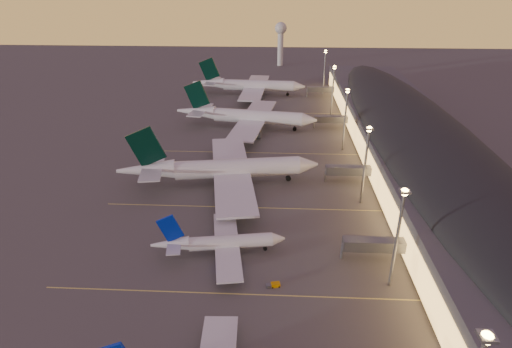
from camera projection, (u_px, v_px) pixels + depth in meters
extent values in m
plane|color=#474542|center=(238.00, 280.00, 103.24)|extent=(700.00, 700.00, 0.00)
cylinder|color=silver|center=(231.00, 242.00, 111.94)|extent=(21.98, 7.12, 3.69)
cone|color=silver|center=(278.00, 239.00, 113.19)|extent=(4.04, 4.20, 3.69)
cone|color=silver|center=(170.00, 244.00, 110.18)|extent=(10.25, 5.21, 3.69)
cube|color=silver|center=(227.00, 244.00, 112.12)|extent=(11.19, 31.67, 0.41)
cylinder|color=#051D99|center=(228.00, 234.00, 118.85)|extent=(5.27, 3.52, 2.77)
cylinder|color=#051D99|center=(231.00, 264.00, 106.59)|extent=(5.27, 3.52, 2.77)
cube|color=#051D99|center=(170.00, 228.00, 108.18)|extent=(6.76, 1.63, 8.00)
cube|color=silver|center=(174.00, 242.00, 110.06)|extent=(5.24, 11.60, 0.26)
cylinder|color=black|center=(265.00, 248.00, 113.95)|extent=(0.34, 0.34, 1.46)
cylinder|color=black|center=(265.00, 248.00, 114.05)|extent=(1.12, 0.80, 1.03)
cylinder|color=black|center=(224.00, 245.00, 115.19)|extent=(0.34, 0.34, 1.46)
cylinder|color=black|center=(224.00, 245.00, 115.28)|extent=(1.12, 0.80, 1.03)
cylinder|color=black|center=(225.00, 256.00, 110.56)|extent=(0.34, 0.34, 1.46)
cylinder|color=black|center=(225.00, 257.00, 110.65)|extent=(1.12, 0.80, 1.03)
cylinder|color=silver|center=(238.00, 168.00, 147.84)|extent=(43.29, 13.15, 6.47)
cone|color=silver|center=(308.00, 165.00, 150.25)|extent=(7.84, 7.48, 6.47)
cone|color=silver|center=(146.00, 170.00, 144.48)|extent=(20.11, 9.44, 6.47)
cube|color=silver|center=(232.00, 171.00, 148.12)|extent=(22.15, 63.75, 0.71)
cylinder|color=#585B5F|center=(233.00, 161.00, 161.55)|extent=(10.31, 6.32, 4.85)
cylinder|color=#585B5F|center=(239.00, 195.00, 136.84)|extent=(10.31, 6.32, 4.85)
cube|color=black|center=(146.00, 147.00, 140.97)|extent=(12.76, 2.98, 14.37)
cube|color=silver|center=(153.00, 167.00, 144.29)|extent=(10.38, 23.33, 0.45)
cylinder|color=black|center=(288.00, 177.00, 151.53)|extent=(0.59, 0.59, 2.59)
cylinder|color=black|center=(288.00, 178.00, 151.70)|extent=(1.97, 1.40, 1.81)
cylinder|color=black|center=(227.00, 175.00, 153.52)|extent=(0.59, 0.59, 2.59)
cylinder|color=black|center=(227.00, 176.00, 153.69)|extent=(1.97, 1.40, 1.81)
cylinder|color=black|center=(229.00, 186.00, 145.39)|extent=(0.59, 0.59, 2.59)
cylinder|color=black|center=(229.00, 187.00, 145.55)|extent=(1.97, 1.40, 1.81)
cylinder|color=silver|center=(258.00, 117.00, 199.99)|extent=(42.10, 12.24, 6.30)
cone|color=silver|center=(310.00, 120.00, 195.74)|extent=(7.55, 7.20, 6.30)
cone|color=silver|center=(196.00, 112.00, 204.96)|extent=(19.51, 8.95, 6.30)
cube|color=silver|center=(254.00, 119.00, 200.82)|extent=(20.75, 61.96, 0.69)
cylinder|color=#585B5F|center=(262.00, 115.00, 213.35)|extent=(9.98, 6.03, 4.72)
cylinder|color=#585B5F|center=(251.00, 133.00, 189.64)|extent=(9.98, 6.03, 4.72)
cube|color=black|center=(197.00, 95.00, 201.30)|extent=(12.42, 2.73, 13.97)
cube|color=silver|center=(201.00, 110.00, 204.15)|extent=(9.81, 22.65, 0.44)
cylinder|color=black|center=(295.00, 128.00, 198.81)|extent=(0.57, 0.57, 2.52)
cylinder|color=black|center=(295.00, 129.00, 198.97)|extent=(1.90, 1.34, 1.76)
cylinder|color=black|center=(253.00, 122.00, 206.37)|extent=(0.57, 0.57, 2.52)
cylinder|color=black|center=(253.00, 123.00, 206.54)|extent=(1.90, 1.34, 1.76)
cylinder|color=black|center=(249.00, 128.00, 198.57)|extent=(0.57, 0.57, 2.52)
cylinder|color=black|center=(249.00, 129.00, 198.73)|extent=(1.90, 1.34, 1.76)
cylinder|color=silver|center=(258.00, 86.00, 254.57)|extent=(42.10, 8.81, 6.32)
cone|color=silver|center=(299.00, 87.00, 252.15)|extent=(7.11, 6.71, 6.32)
cone|color=silver|center=(208.00, 83.00, 257.26)|extent=(19.22, 7.44, 6.32)
cube|color=silver|center=(255.00, 87.00, 255.25)|extent=(15.77, 61.71, 0.70)
cylinder|color=#585B5F|center=(260.00, 85.00, 268.09)|extent=(9.70, 5.30, 4.74)
cylinder|color=#585B5F|center=(255.00, 97.00, 243.97)|extent=(9.70, 5.30, 4.74)
cube|color=black|center=(209.00, 69.00, 253.66)|extent=(12.50, 1.69, 14.03)
cube|color=silver|center=(212.00, 81.00, 256.62)|extent=(8.05, 22.36, 0.44)
cylinder|color=black|center=(288.00, 94.00, 254.72)|extent=(0.53, 0.53, 2.53)
cylinder|color=black|center=(288.00, 94.00, 254.88)|extent=(1.83, 1.21, 1.77)
cylinder|color=black|center=(254.00, 91.00, 260.78)|extent=(0.53, 0.53, 2.53)
cylinder|color=black|center=(254.00, 91.00, 260.94)|extent=(1.83, 1.21, 1.77)
cylinder|color=black|center=(252.00, 95.00, 252.84)|extent=(0.53, 0.53, 2.53)
cylinder|color=black|center=(252.00, 95.00, 253.01)|extent=(1.83, 1.21, 1.77)
cube|color=#45454A|center=(416.00, 149.00, 163.17)|extent=(40.00, 255.00, 12.00)
ellipsoid|color=black|center=(419.00, 134.00, 160.59)|extent=(39.00, 253.00, 10.92)
cube|color=#EBAB52|center=(363.00, 150.00, 164.53)|extent=(0.40, 244.80, 8.00)
cube|color=#585B5F|center=(374.00, 245.00, 108.75)|extent=(16.00, 3.20, 3.00)
cylinder|color=gray|center=(342.00, 251.00, 110.11)|extent=(0.70, 0.70, 4.40)
cube|color=#585B5F|center=(349.00, 170.00, 149.33)|extent=(16.00, 3.20, 3.00)
cylinder|color=gray|center=(325.00, 176.00, 150.68)|extent=(0.70, 0.70, 4.40)
cube|color=#585B5F|center=(331.00, 119.00, 200.72)|extent=(16.00, 3.20, 3.00)
cylinder|color=gray|center=(314.00, 123.00, 202.07)|extent=(0.70, 0.70, 4.40)
cube|color=#585B5F|center=(321.00, 89.00, 251.21)|extent=(16.00, 3.20, 3.00)
cylinder|color=gray|center=(307.00, 93.00, 252.56)|extent=(0.70, 0.70, 4.40)
cube|color=gray|center=(487.00, 337.00, 54.68)|extent=(2.20, 2.20, 0.50)
sphere|color=#F4BD52|center=(487.00, 338.00, 54.77)|extent=(1.80, 1.80, 1.80)
cylinder|color=gray|center=(396.00, 241.00, 96.21)|extent=(0.70, 0.70, 25.00)
cube|color=gray|center=(405.00, 191.00, 90.74)|extent=(2.20, 2.20, 0.50)
sphere|color=#F4BD52|center=(405.00, 192.00, 90.83)|extent=(1.80, 1.80, 1.80)
cylinder|color=gray|center=(365.00, 167.00, 132.27)|extent=(0.70, 0.70, 25.00)
cube|color=gray|center=(369.00, 128.00, 126.81)|extent=(2.20, 2.20, 0.50)
sphere|color=#F4BD52|center=(369.00, 129.00, 126.89)|extent=(1.80, 1.80, 1.80)
cylinder|color=gray|center=(345.00, 121.00, 172.84)|extent=(0.70, 0.70, 25.00)
cube|color=gray|center=(348.00, 90.00, 167.38)|extent=(2.20, 2.20, 0.50)
sphere|color=#F4BD52|center=(348.00, 91.00, 167.46)|extent=(1.80, 1.80, 1.80)
cylinder|color=gray|center=(333.00, 93.00, 213.41)|extent=(0.70, 0.70, 25.00)
cube|color=gray|center=(335.00, 67.00, 207.95)|extent=(2.20, 2.20, 0.50)
sphere|color=#F4BD52|center=(335.00, 67.00, 208.03)|extent=(1.80, 1.80, 1.80)
cylinder|color=gray|center=(324.00, 73.00, 253.98)|extent=(0.70, 0.70, 25.00)
cube|color=gray|center=(326.00, 51.00, 248.52)|extent=(2.20, 2.20, 0.50)
sphere|color=#F4BD52|center=(326.00, 52.00, 248.61)|extent=(1.80, 1.80, 1.80)
cylinder|color=silver|center=(280.00, 48.00, 331.60)|extent=(4.40, 4.40, 26.00)
sphere|color=silver|center=(281.00, 28.00, 325.15)|extent=(9.00, 9.00, 9.00)
cube|color=#D8C659|center=(236.00, 294.00, 98.73)|extent=(90.00, 0.36, 0.00)
cube|color=#D8C659|center=(248.00, 207.00, 134.79)|extent=(90.00, 0.36, 0.00)
cube|color=#D8C659|center=(255.00, 153.00, 175.36)|extent=(90.00, 0.36, 0.00)
cube|color=#D8C659|center=(261.00, 113.00, 224.95)|extent=(90.00, 0.36, 0.00)
cube|color=#D08100|center=(275.00, 285.00, 100.97)|extent=(2.29, 1.69, 0.95)
cube|color=#585B5F|center=(269.00, 286.00, 100.81)|extent=(1.41, 1.34, 0.69)
cylinder|color=black|center=(278.00, 283.00, 101.77)|extent=(0.40, 0.23, 0.38)
cylinder|color=black|center=(279.00, 287.00, 100.62)|extent=(0.40, 0.23, 0.38)
cylinder|color=black|center=(272.00, 284.00, 101.56)|extent=(0.40, 0.23, 0.38)
cylinder|color=black|center=(273.00, 288.00, 100.40)|extent=(0.40, 0.23, 0.38)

